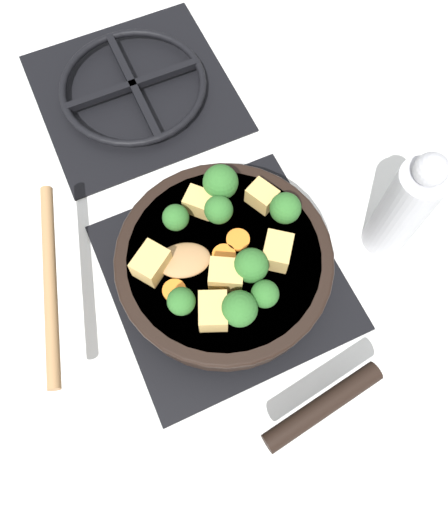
% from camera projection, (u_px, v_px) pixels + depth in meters
% --- Properties ---
extents(ground_plane, '(2.40, 2.40, 0.00)m').
position_uv_depth(ground_plane, '(224.00, 277.00, 0.71)').
color(ground_plane, silver).
extents(front_burner_grate, '(0.31, 0.31, 0.03)m').
position_uv_depth(front_burner_grate, '(224.00, 274.00, 0.70)').
color(front_burner_grate, black).
rests_on(front_burner_grate, ground_plane).
extents(rear_burner_grate, '(0.31, 0.31, 0.03)m').
position_uv_depth(rear_burner_grate, '(134.00, 88.00, 0.82)').
color(rear_burner_grate, black).
rests_on(rear_burner_grate, ground_plane).
extents(skillet_pan, '(0.28, 0.38, 0.05)m').
position_uv_depth(skillet_pan, '(225.00, 264.00, 0.66)').
color(skillet_pan, black).
rests_on(skillet_pan, front_burner_grate).
extents(wooden_spoon, '(0.24, 0.26, 0.02)m').
position_uv_depth(wooden_spoon, '(104.00, 273.00, 0.62)').
color(wooden_spoon, '#A87A4C').
rests_on(wooden_spoon, skillet_pan).
extents(tofu_cube_center_large, '(0.05, 0.05, 0.03)m').
position_uv_depth(tofu_cube_center_large, '(226.00, 275.00, 0.61)').
color(tofu_cube_center_large, tan).
rests_on(tofu_cube_center_large, skillet_pan).
extents(tofu_cube_near_handle, '(0.05, 0.05, 0.03)m').
position_uv_depth(tofu_cube_near_handle, '(213.00, 311.00, 0.59)').
color(tofu_cube_near_handle, tan).
rests_on(tofu_cube_near_handle, skillet_pan).
extents(tofu_cube_east_chunk, '(0.05, 0.05, 0.03)m').
position_uv_depth(tofu_cube_east_chunk, '(151.00, 263.00, 0.62)').
color(tofu_cube_east_chunk, tan).
rests_on(tofu_cube_east_chunk, skillet_pan).
extents(tofu_cube_west_chunk, '(0.04, 0.04, 0.03)m').
position_uv_depth(tofu_cube_west_chunk, '(262.00, 196.00, 0.65)').
color(tofu_cube_west_chunk, tan).
rests_on(tofu_cube_west_chunk, skillet_pan).
extents(tofu_cube_back_piece, '(0.05, 0.05, 0.03)m').
position_uv_depth(tofu_cube_back_piece, '(203.00, 201.00, 0.65)').
color(tofu_cube_back_piece, tan).
rests_on(tofu_cube_back_piece, skillet_pan).
extents(tofu_cube_front_piece, '(0.05, 0.05, 0.03)m').
position_uv_depth(tofu_cube_front_piece, '(277.00, 251.00, 0.62)').
color(tofu_cube_front_piece, tan).
rests_on(tofu_cube_front_piece, skillet_pan).
extents(broccoli_floret_near_spoon, '(0.03, 0.03, 0.04)m').
position_uv_depth(broccoli_floret_near_spoon, '(265.00, 294.00, 0.59)').
color(broccoli_floret_near_spoon, '#709956').
rests_on(broccoli_floret_near_spoon, skillet_pan).
extents(broccoli_floret_center_top, '(0.04, 0.04, 0.05)m').
position_uv_depth(broccoli_floret_center_top, '(239.00, 309.00, 0.58)').
color(broccoli_floret_center_top, '#709956').
rests_on(broccoli_floret_center_top, skillet_pan).
extents(broccoli_floret_east_rim, '(0.03, 0.03, 0.04)m').
position_uv_depth(broccoli_floret_east_rim, '(176.00, 218.00, 0.63)').
color(broccoli_floret_east_rim, '#709956').
rests_on(broccoli_floret_east_rim, skillet_pan).
extents(broccoli_floret_west_rim, '(0.04, 0.04, 0.04)m').
position_uv_depth(broccoli_floret_west_rim, '(219.00, 210.00, 0.63)').
color(broccoli_floret_west_rim, '#709956').
rests_on(broccoli_floret_west_rim, skillet_pan).
extents(broccoli_floret_north_edge, '(0.03, 0.03, 0.04)m').
position_uv_depth(broccoli_floret_north_edge, '(181.00, 301.00, 0.59)').
color(broccoli_floret_north_edge, '#709956').
rests_on(broccoli_floret_north_edge, skillet_pan).
extents(broccoli_floret_south_cluster, '(0.04, 0.04, 0.05)m').
position_uv_depth(broccoli_floret_south_cluster, '(285.00, 208.00, 0.63)').
color(broccoli_floret_south_cluster, '#709956').
rests_on(broccoli_floret_south_cluster, skillet_pan).
extents(broccoli_floret_mid_floret, '(0.04, 0.04, 0.05)m').
position_uv_depth(broccoli_floret_mid_floret, '(251.00, 266.00, 0.60)').
color(broccoli_floret_mid_floret, '#709956').
rests_on(broccoli_floret_mid_floret, skillet_pan).
extents(broccoli_floret_small_inner, '(0.05, 0.05, 0.05)m').
position_uv_depth(broccoli_floret_small_inner, '(221.00, 182.00, 0.65)').
color(broccoli_floret_small_inner, '#709956').
rests_on(broccoli_floret_small_inner, skillet_pan).
extents(carrot_slice_orange_thin, '(0.03, 0.03, 0.01)m').
position_uv_depth(carrot_slice_orange_thin, '(238.00, 240.00, 0.64)').
color(carrot_slice_orange_thin, orange).
rests_on(carrot_slice_orange_thin, skillet_pan).
extents(carrot_slice_near_center, '(0.03, 0.03, 0.01)m').
position_uv_depth(carrot_slice_near_center, '(174.00, 291.00, 0.62)').
color(carrot_slice_near_center, orange).
rests_on(carrot_slice_near_center, skillet_pan).
extents(carrot_slice_edge_slice, '(0.03, 0.03, 0.01)m').
position_uv_depth(carrot_slice_edge_slice, '(222.00, 258.00, 0.63)').
color(carrot_slice_edge_slice, orange).
rests_on(carrot_slice_edge_slice, skillet_pan).
extents(pepper_mill, '(0.06, 0.06, 0.21)m').
position_uv_depth(pepper_mill, '(403.00, 209.00, 0.64)').
color(pepper_mill, '#B2B2B7').
rests_on(pepper_mill, ground_plane).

